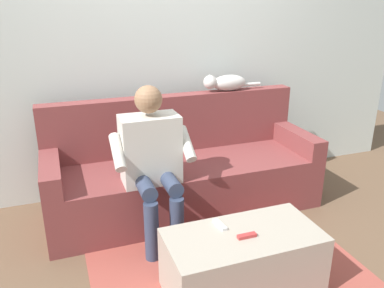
{
  "coord_description": "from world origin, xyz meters",
  "views": [
    {
      "loc": [
        0.96,
        2.75,
        1.69
      ],
      "look_at": [
        0.0,
        0.1,
        0.65
      ],
      "focal_mm": 36.62,
      "sensor_mm": 36.0,
      "label": 1
    }
  ],
  "objects_px": {
    "remote_red": "(246,236)",
    "person_solo_seated": "(152,157)",
    "remote_white": "(220,225)",
    "couch": "(183,174)",
    "coffee_table": "(242,262)",
    "cat_on_backrest": "(226,83)"
  },
  "relations": [
    {
      "from": "person_solo_seated",
      "to": "remote_red",
      "type": "distance_m",
      "value": 0.89
    },
    {
      "from": "remote_red",
      "to": "person_solo_seated",
      "type": "bearing_deg",
      "value": -65.98
    },
    {
      "from": "couch",
      "to": "remote_white",
      "type": "height_order",
      "value": "couch"
    },
    {
      "from": "couch",
      "to": "remote_red",
      "type": "height_order",
      "value": "couch"
    },
    {
      "from": "cat_on_backrest",
      "to": "remote_red",
      "type": "bearing_deg",
      "value": 70.8
    },
    {
      "from": "coffee_table",
      "to": "person_solo_seated",
      "type": "xyz_separation_m",
      "value": [
        0.35,
        -0.75,
        0.45
      ]
    },
    {
      "from": "remote_white",
      "to": "remote_red",
      "type": "relative_size",
      "value": 1.1
    },
    {
      "from": "couch",
      "to": "remote_white",
      "type": "distance_m",
      "value": 1.0
    },
    {
      "from": "coffee_table",
      "to": "remote_white",
      "type": "bearing_deg",
      "value": -52.46
    },
    {
      "from": "cat_on_backrest",
      "to": "remote_white",
      "type": "height_order",
      "value": "cat_on_backrest"
    },
    {
      "from": "cat_on_backrest",
      "to": "remote_white",
      "type": "distance_m",
      "value": 1.5
    },
    {
      "from": "couch",
      "to": "coffee_table",
      "type": "height_order",
      "value": "couch"
    },
    {
      "from": "person_solo_seated",
      "to": "remote_white",
      "type": "height_order",
      "value": "person_solo_seated"
    },
    {
      "from": "person_solo_seated",
      "to": "cat_on_backrest",
      "type": "distance_m",
      "value": 1.1
    },
    {
      "from": "coffee_table",
      "to": "cat_on_backrest",
      "type": "xyz_separation_m",
      "value": [
        -0.49,
        -1.37,
        0.8
      ]
    },
    {
      "from": "cat_on_backrest",
      "to": "couch",
      "type": "bearing_deg",
      "value": 27.64
    },
    {
      "from": "couch",
      "to": "remote_white",
      "type": "relative_size",
      "value": 17.67
    },
    {
      "from": "couch",
      "to": "remote_red",
      "type": "xyz_separation_m",
      "value": [
        0.0,
        1.15,
        0.1
      ]
    },
    {
      "from": "person_solo_seated",
      "to": "remote_red",
      "type": "height_order",
      "value": "person_solo_seated"
    },
    {
      "from": "coffee_table",
      "to": "person_solo_seated",
      "type": "bearing_deg",
      "value": -65.17
    },
    {
      "from": "cat_on_backrest",
      "to": "remote_white",
      "type": "relative_size",
      "value": 4.35
    },
    {
      "from": "cat_on_backrest",
      "to": "coffee_table",
      "type": "bearing_deg",
      "value": 70.46
    }
  ]
}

